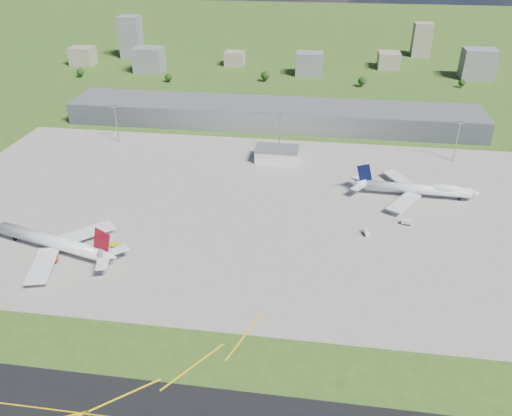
# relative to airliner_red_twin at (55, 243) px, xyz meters

# --- Properties ---
(ground) EXTENTS (1400.00, 1400.00, 0.00)m
(ground) POSITION_rel_airliner_red_twin_xyz_m (78.16, 165.00, -5.12)
(ground) COLOR #35571B
(ground) RESTS_ON ground
(apron) EXTENTS (360.00, 190.00, 0.08)m
(apron) POSITION_rel_airliner_red_twin_xyz_m (88.16, 55.00, -5.08)
(apron) COLOR gray
(apron) RESTS_ON ground
(terminal) EXTENTS (300.00, 42.00, 15.00)m
(terminal) POSITION_rel_airliner_red_twin_xyz_m (78.16, 180.00, 2.38)
(terminal) COLOR slate
(terminal) RESTS_ON ground
(ops_building) EXTENTS (26.00, 16.00, 8.00)m
(ops_building) POSITION_rel_airliner_red_twin_xyz_m (88.16, 115.00, -1.12)
(ops_building) COLOR silver
(ops_building) RESTS_ON ground
(mast_west) EXTENTS (3.50, 2.00, 25.90)m
(mast_west) POSITION_rel_airliner_red_twin_xyz_m (-21.84, 130.00, 12.59)
(mast_west) COLOR gray
(mast_west) RESTS_ON ground
(mast_center) EXTENTS (3.50, 2.00, 25.90)m
(mast_center) POSITION_rel_airliner_red_twin_xyz_m (88.16, 130.00, 12.59)
(mast_center) COLOR gray
(mast_center) RESTS_ON ground
(mast_east) EXTENTS (3.50, 2.00, 25.90)m
(mast_east) POSITION_rel_airliner_red_twin_xyz_m (198.16, 130.00, 12.59)
(mast_east) COLOR gray
(mast_east) RESTS_ON ground
(airliner_red_twin) EXTENTS (68.96, 52.75, 19.22)m
(airliner_red_twin) POSITION_rel_airliner_red_twin_xyz_m (0.00, 0.00, 0.00)
(airliner_red_twin) COLOR silver
(airliner_red_twin) RESTS_ON ground
(airliner_blue_quad) EXTENTS (67.23, 52.74, 17.56)m
(airliner_blue_quad) POSITION_rel_airliner_red_twin_xyz_m (168.88, 77.32, -0.24)
(airliner_blue_quad) COLOR silver
(airliner_blue_quad) RESTS_ON ground
(fire_truck) EXTENTS (9.69, 6.92, 3.99)m
(fire_truck) POSITION_rel_airliner_red_twin_xyz_m (-0.08, -8.48, -3.14)
(fire_truck) COLOR #B0290C
(fire_truck) RESTS_ON ground
(tug_yellow) EXTENTS (3.96, 2.67, 1.82)m
(tug_yellow) POSITION_rel_airliner_red_twin_xyz_m (24.20, 7.77, -4.17)
(tug_yellow) COLOR #C9BF0B
(tug_yellow) RESTS_ON ground
(van_white_near) EXTENTS (3.38, 5.15, 2.44)m
(van_white_near) POSITION_rel_airliner_red_twin_xyz_m (139.81, 34.41, -3.88)
(van_white_near) COLOR silver
(van_white_near) RESTS_ON ground
(van_white_far) EXTENTS (5.02, 2.83, 2.47)m
(van_white_far) POSITION_rel_airliner_red_twin_xyz_m (159.98, 46.89, -3.87)
(van_white_far) COLOR silver
(van_white_far) RESTS_ON ground
(bldg_far_w) EXTENTS (24.00, 20.00, 18.00)m
(bldg_far_w) POSITION_rel_airliner_red_twin_xyz_m (-141.84, 335.00, 3.88)
(bldg_far_w) COLOR gray
(bldg_far_w) RESTS_ON ground
(bldg_w) EXTENTS (28.00, 22.00, 24.00)m
(bldg_w) POSITION_rel_airliner_red_twin_xyz_m (-61.84, 315.00, 6.88)
(bldg_w) COLOR slate
(bldg_w) RESTS_ON ground
(bldg_cw) EXTENTS (20.00, 18.00, 14.00)m
(bldg_cw) POSITION_rel_airliner_red_twin_xyz_m (18.16, 355.00, 1.88)
(bldg_cw) COLOR gray
(bldg_cw) RESTS_ON ground
(bldg_c) EXTENTS (26.00, 20.00, 22.00)m
(bldg_c) POSITION_rel_airliner_red_twin_xyz_m (98.16, 325.00, 5.88)
(bldg_c) COLOR slate
(bldg_c) RESTS_ON ground
(bldg_ce) EXTENTS (22.00, 24.00, 16.00)m
(bldg_ce) POSITION_rel_airliner_red_twin_xyz_m (178.16, 365.00, 2.88)
(bldg_ce) COLOR gray
(bldg_ce) RESTS_ON ground
(bldg_e) EXTENTS (30.00, 22.00, 28.00)m
(bldg_e) POSITION_rel_airliner_red_twin_xyz_m (258.16, 335.00, 8.88)
(bldg_e) COLOR slate
(bldg_e) RESTS_ON ground
(bldg_tall_w) EXTENTS (22.00, 20.00, 44.00)m
(bldg_tall_w) POSITION_rel_airliner_red_twin_xyz_m (-101.84, 375.00, 16.88)
(bldg_tall_w) COLOR slate
(bldg_tall_w) RESTS_ON ground
(bldg_tall_e) EXTENTS (20.00, 18.00, 36.00)m
(bldg_tall_e) POSITION_rel_airliner_red_twin_xyz_m (218.16, 425.00, 12.88)
(bldg_tall_e) COLOR gray
(bldg_tall_e) RESTS_ON ground
(tree_far_w) EXTENTS (7.20, 7.20, 8.80)m
(tree_far_w) POSITION_rel_airliner_red_twin_xyz_m (-121.84, 285.00, 0.07)
(tree_far_w) COLOR #382314
(tree_far_w) RESTS_ON ground
(tree_w) EXTENTS (6.75, 6.75, 8.25)m
(tree_w) POSITION_rel_airliner_red_twin_xyz_m (-31.84, 280.00, -0.26)
(tree_w) COLOR #382314
(tree_w) RESTS_ON ground
(tree_c) EXTENTS (8.10, 8.10, 9.90)m
(tree_c) POSITION_rel_airliner_red_twin_xyz_m (58.16, 295.00, 0.72)
(tree_c) COLOR #382314
(tree_c) RESTS_ON ground
(tree_e) EXTENTS (7.65, 7.65, 9.35)m
(tree_e) POSITION_rel_airliner_red_twin_xyz_m (148.16, 290.00, 0.39)
(tree_e) COLOR #382314
(tree_e) RESTS_ON ground
(tree_far_e) EXTENTS (6.30, 6.30, 7.70)m
(tree_far_e) POSITION_rel_airliner_red_twin_xyz_m (238.16, 300.00, -0.59)
(tree_far_e) COLOR #382314
(tree_far_e) RESTS_ON ground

